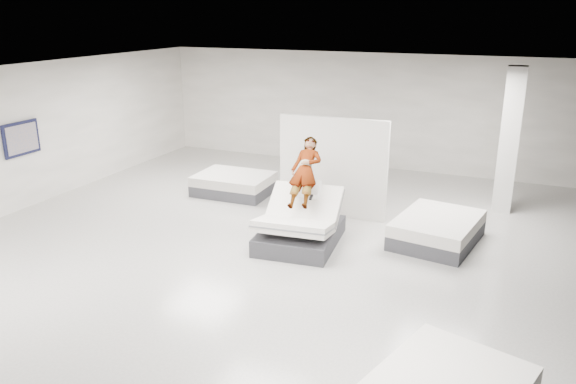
# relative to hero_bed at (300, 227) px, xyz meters

# --- Properties ---
(room) EXTENTS (14.00, 14.04, 3.20)m
(room) POSITION_rel_hero_bed_xyz_m (-0.54, -0.95, 1.25)
(room) COLOR beige
(room) RESTS_ON ground
(hero_bed) EXTENTS (1.58, 1.99, 1.13)m
(hero_bed) POSITION_rel_hero_bed_xyz_m (0.00, 0.00, 0.00)
(hero_bed) COLOR #39393E
(hero_bed) RESTS_ON floor
(person) EXTENTS (0.70, 1.41, 1.36)m
(person) POSITION_rel_hero_bed_xyz_m (-0.03, 0.31, 0.79)
(person) COLOR slate
(person) RESTS_ON hero_bed
(remote) EXTENTS (0.06, 0.15, 0.08)m
(remote) POSITION_rel_hero_bed_xyz_m (0.22, -0.01, 0.62)
(remote) COLOR black
(remote) RESTS_ON person
(divider_panel) EXTENTS (2.39, 0.18, 2.17)m
(divider_panel) POSITION_rel_hero_bed_xyz_m (0.04, 1.75, 0.73)
(divider_panel) COLOR silver
(divider_panel) RESTS_ON floor
(flat_bed_right_far) EXTENTS (1.67, 2.06, 0.51)m
(flat_bed_right_far) POSITION_rel_hero_bed_xyz_m (2.41, 1.12, -0.10)
(flat_bed_right_far) COLOR #39393E
(flat_bed_right_far) RESTS_ON floor
(flat_bed_left_far) EXTENTS (1.81, 1.37, 0.49)m
(flat_bed_left_far) POSITION_rel_hero_bed_xyz_m (-2.66, 2.25, -0.11)
(flat_bed_left_far) COLOR #39393E
(flat_bed_left_far) RESTS_ON floor
(column) EXTENTS (0.40, 0.40, 3.20)m
(column) POSITION_rel_hero_bed_xyz_m (3.46, 3.55, 1.25)
(column) COLOR beige
(column) RESTS_ON floor
(wall_poster) EXTENTS (0.06, 0.95, 0.75)m
(wall_poster) POSITION_rel_hero_bed_xyz_m (-6.48, -0.45, 1.25)
(wall_poster) COLOR black
(wall_poster) RESTS_ON wall_left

